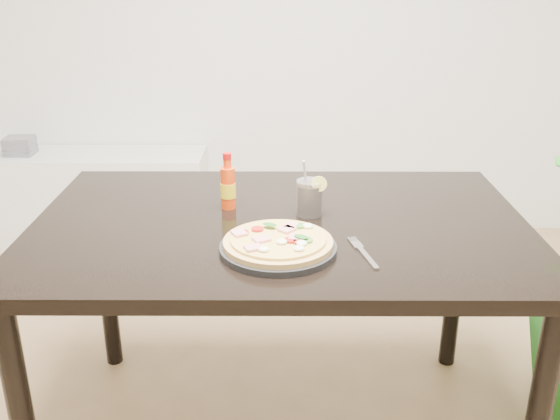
{
  "coord_description": "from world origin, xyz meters",
  "views": [
    {
      "loc": [
        0.32,
        -1.08,
        1.43
      ],
      "look_at": [
        0.31,
        0.44,
        0.83
      ],
      "focal_mm": 40.0,
      "sensor_mm": 36.0,
      "label": 1
    }
  ],
  "objects_px": {
    "dining_table": "(280,247)",
    "media_console": "(76,198)",
    "pizza": "(279,241)",
    "fork": "(362,251)",
    "cola_cup": "(310,198)",
    "hot_sauce_bottle": "(228,187)",
    "plate": "(278,248)"
  },
  "relations": [
    {
      "from": "plate",
      "to": "pizza",
      "type": "height_order",
      "value": "pizza"
    },
    {
      "from": "plate",
      "to": "media_console",
      "type": "relative_size",
      "value": 0.21
    },
    {
      "from": "dining_table",
      "to": "cola_cup",
      "type": "height_order",
      "value": "cola_cup"
    },
    {
      "from": "dining_table",
      "to": "hot_sauce_bottle",
      "type": "bearing_deg",
      "value": 147.31
    },
    {
      "from": "fork",
      "to": "media_console",
      "type": "relative_size",
      "value": 0.13
    },
    {
      "from": "dining_table",
      "to": "plate",
      "type": "bearing_deg",
      "value": -91.31
    },
    {
      "from": "pizza",
      "to": "plate",
      "type": "bearing_deg",
      "value": 176.58
    },
    {
      "from": "hot_sauce_bottle",
      "to": "fork",
      "type": "height_order",
      "value": "hot_sauce_bottle"
    },
    {
      "from": "hot_sauce_bottle",
      "to": "cola_cup",
      "type": "bearing_deg",
      "value": -11.69
    },
    {
      "from": "plate",
      "to": "cola_cup",
      "type": "relative_size",
      "value": 1.72
    },
    {
      "from": "dining_table",
      "to": "fork",
      "type": "relative_size",
      "value": 7.49
    },
    {
      "from": "fork",
      "to": "media_console",
      "type": "distance_m",
      "value": 2.23
    },
    {
      "from": "fork",
      "to": "cola_cup",
      "type": "bearing_deg",
      "value": 102.19
    },
    {
      "from": "hot_sauce_bottle",
      "to": "media_console",
      "type": "xyz_separation_m",
      "value": [
        -0.96,
        1.42,
        -0.57
      ]
    },
    {
      "from": "plate",
      "to": "media_console",
      "type": "bearing_deg",
      "value": 122.8
    },
    {
      "from": "pizza",
      "to": "fork",
      "type": "distance_m",
      "value": 0.21
    },
    {
      "from": "dining_table",
      "to": "cola_cup",
      "type": "distance_m",
      "value": 0.17
    },
    {
      "from": "dining_table",
      "to": "media_console",
      "type": "xyz_separation_m",
      "value": [
        -1.11,
        1.51,
        -0.42
      ]
    },
    {
      "from": "cola_cup",
      "to": "media_console",
      "type": "xyz_separation_m",
      "value": [
        -1.19,
        1.46,
        -0.55
      ]
    },
    {
      "from": "cola_cup",
      "to": "fork",
      "type": "xyz_separation_m",
      "value": [
        0.12,
        -0.26,
        -0.05
      ]
    },
    {
      "from": "pizza",
      "to": "hot_sauce_bottle",
      "type": "bearing_deg",
      "value": 116.71
    },
    {
      "from": "pizza",
      "to": "media_console",
      "type": "bearing_deg",
      "value": 122.83
    },
    {
      "from": "plate",
      "to": "pizza",
      "type": "bearing_deg",
      "value": -3.42
    },
    {
      "from": "hot_sauce_bottle",
      "to": "cola_cup",
      "type": "relative_size",
      "value": 0.98
    },
    {
      "from": "dining_table",
      "to": "fork",
      "type": "xyz_separation_m",
      "value": [
        0.21,
        -0.21,
        0.09
      ]
    },
    {
      "from": "fork",
      "to": "dining_table",
      "type": "bearing_deg",
      "value": 121.61
    },
    {
      "from": "pizza",
      "to": "media_console",
      "type": "distance_m",
      "value": 2.11
    },
    {
      "from": "dining_table",
      "to": "cola_cup",
      "type": "xyz_separation_m",
      "value": [
        0.09,
        0.05,
        0.13
      ]
    },
    {
      "from": "cola_cup",
      "to": "dining_table",
      "type": "bearing_deg",
      "value": -149.87
    },
    {
      "from": "plate",
      "to": "fork",
      "type": "relative_size",
      "value": 1.59
    },
    {
      "from": "dining_table",
      "to": "media_console",
      "type": "relative_size",
      "value": 1.0
    },
    {
      "from": "fork",
      "to": "hot_sauce_bottle",
      "type": "bearing_deg",
      "value": 126.33
    }
  ]
}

